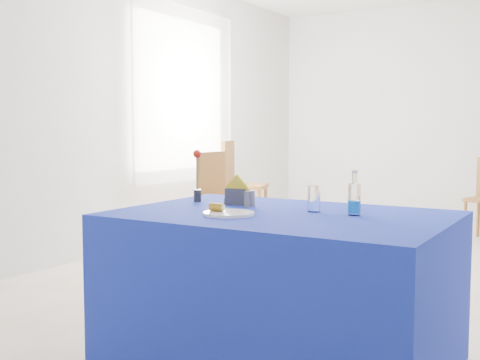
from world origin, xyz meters
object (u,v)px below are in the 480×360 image
blue_table (281,288)px  water_bottle (354,200)px  chair_win_b (238,179)px  plate (229,213)px  chair_win_a (221,195)px

blue_table → water_bottle: water_bottle is taller
water_bottle → chair_win_b: chair_win_b is taller
water_bottle → chair_win_b: size_ratio=0.21×
plate → water_bottle: bearing=31.3°
plate → chair_win_a: 2.77m
water_bottle → plate: bearing=-148.7°
plate → chair_win_b: size_ratio=0.24×
plate → blue_table: plate is taller
blue_table → chair_win_a: chair_win_a is taller
blue_table → chair_win_a: (-1.71, 2.10, 0.17)m
water_bottle → chair_win_a: water_bottle is taller
blue_table → water_bottle: (0.33, 0.11, 0.45)m
blue_table → chair_win_b: chair_win_b is taller
water_bottle → chair_win_a: bearing=135.7°
blue_table → chair_win_b: bearing=124.2°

